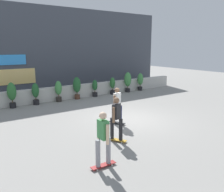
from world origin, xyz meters
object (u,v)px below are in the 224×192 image
object	(u,v)px
potted_plant_1	(12,93)
potted_plant_8	(140,81)
potted_plant_3	(58,90)
skater_by_wall_right	(116,117)
potted_plant_2	(36,93)
skater_far_right	(117,104)
potted_plant_5	(95,88)
skater_by_wall_left	(103,137)
potted_plant_4	(77,86)
potted_plant_7	(128,81)
potted_plant_6	(113,85)

from	to	relation	value
potted_plant_1	potted_plant_8	xyz separation A→B (m)	(9.82, 0.00, -0.07)
potted_plant_3	skater_by_wall_right	bearing A→B (deg)	-95.82
potted_plant_2	skater_by_wall_right	world-z (taller)	skater_by_wall_right
potted_plant_2	potted_plant_3	size ratio (longest dim) A/B	0.99
potted_plant_2	skater_far_right	bearing A→B (deg)	-71.67
skater_far_right	potted_plant_8	bearing A→B (deg)	41.66
potted_plant_5	potted_plant_8	distance (m)	4.27
potted_plant_5	skater_far_right	size ratio (longest dim) A/B	0.71
potted_plant_1	skater_by_wall_left	bearing A→B (deg)	-85.95
potted_plant_5	skater_by_wall_right	distance (m)	8.22
potted_plant_4	potted_plant_7	world-z (taller)	potted_plant_7
potted_plant_3	skater_far_right	size ratio (longest dim) A/B	0.80
potted_plant_6	skater_far_right	distance (m)	6.95
potted_plant_2	potted_plant_4	size ratio (longest dim) A/B	0.89
potted_plant_1	potted_plant_4	distance (m)	4.15
potted_plant_6	skater_by_wall_left	xyz separation A→B (m)	(-6.46, -8.80, 0.25)
potted_plant_8	potted_plant_7	bearing A→B (deg)	180.00
potted_plant_5	potted_plant_6	bearing A→B (deg)	0.00
skater_far_right	potted_plant_7	bearing A→B (deg)	47.95
skater_by_wall_left	potted_plant_4	bearing A→B (deg)	68.15
potted_plant_4	potted_plant_6	distance (m)	2.94
potted_plant_5	skater_by_wall_left	xyz separation A→B (m)	(-4.93, -8.80, 0.30)
potted_plant_1	skater_by_wall_left	distance (m)	8.82
potted_plant_3	potted_plant_1	bearing A→B (deg)	-180.00
potted_plant_4	potted_plant_8	world-z (taller)	potted_plant_4
potted_plant_4	potted_plant_5	distance (m)	1.42
potted_plant_5	skater_by_wall_left	bearing A→B (deg)	-119.27
potted_plant_8	skater_far_right	world-z (taller)	skater_far_right
potted_plant_2	potted_plant_7	xyz separation A→B (m)	(7.17, 0.00, 0.17)
potted_plant_7	potted_plant_8	size ratio (longest dim) A/B	1.11
potted_plant_7	skater_by_wall_left	size ratio (longest dim) A/B	0.92
potted_plant_6	skater_far_right	xyz separation A→B (m)	(-3.80, -5.82, 0.25)
potted_plant_4	skater_by_wall_left	distance (m)	9.48
skater_by_wall_left	skater_by_wall_right	bearing A→B (deg)	43.10
potted_plant_1	skater_by_wall_left	world-z (taller)	skater_by_wall_left
potted_plant_7	potted_plant_6	bearing A→B (deg)	180.00
potted_plant_3	potted_plant_4	distance (m)	1.32
potted_plant_2	skater_far_right	xyz separation A→B (m)	(1.93, -5.82, 0.19)
skater_far_right	skater_by_wall_left	xyz separation A→B (m)	(-2.66, -2.99, 0.00)
potted_plant_1	skater_by_wall_left	size ratio (longest dim) A/B	0.88
potted_plant_3	potted_plant_5	world-z (taller)	potted_plant_3
skater_by_wall_left	potted_plant_5	bearing A→B (deg)	60.73
potted_plant_1	potted_plant_6	world-z (taller)	potted_plant_1
potted_plant_5	potted_plant_4	bearing A→B (deg)	-180.00
potted_plant_5	potted_plant_8	size ratio (longest dim) A/B	0.85
potted_plant_2	skater_by_wall_right	distance (m)	7.48
potted_plant_5	potted_plant_6	xyz separation A→B (m)	(1.53, 0.00, 0.05)
potted_plant_4	potted_plant_7	xyz separation A→B (m)	(4.38, 0.00, 0.04)
potted_plant_7	skater_far_right	xyz separation A→B (m)	(-5.24, -5.82, 0.03)
potted_plant_7	potted_plant_1	bearing A→B (deg)	-180.00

